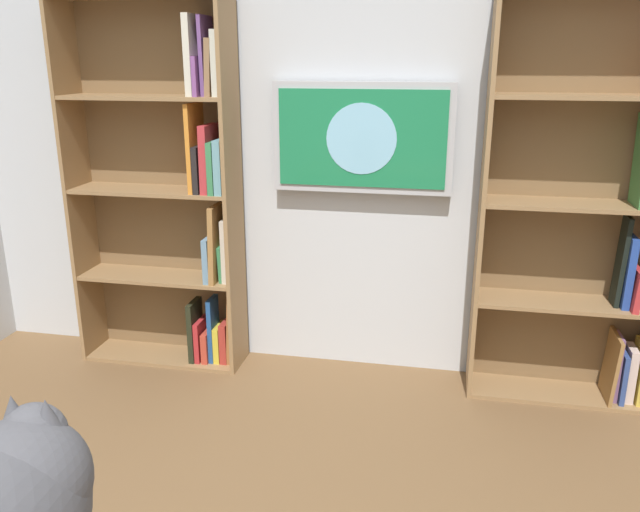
% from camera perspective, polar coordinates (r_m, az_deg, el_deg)
% --- Properties ---
extents(wall_back, '(4.52, 0.06, 2.70)m').
position_cam_1_polar(wall_back, '(3.42, 3.36, 11.51)').
color(wall_back, silver).
rests_on(wall_back, ground).
extents(bookshelf_left, '(0.89, 0.28, 2.03)m').
position_cam_1_polar(bookshelf_left, '(3.36, 23.32, 3.76)').
color(bookshelf_left, '#937047').
rests_on(bookshelf_left, ground).
extents(bookshelf_right, '(0.93, 0.28, 2.00)m').
position_cam_1_polar(bookshelf_right, '(3.60, -12.76, 5.28)').
color(bookshelf_right, '#937047').
rests_on(bookshelf_right, ground).
extents(wall_mounted_tv, '(0.93, 0.07, 0.56)m').
position_cam_1_polar(wall_mounted_tv, '(3.34, 3.78, 10.42)').
color(wall_mounted_tv, '#B7B7BC').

